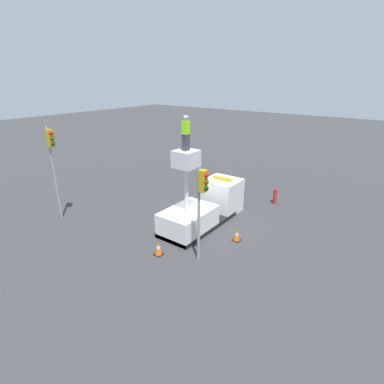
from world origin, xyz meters
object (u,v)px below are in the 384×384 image
(fire_hydrant, at_px, (275,196))
(worker, at_px, (186,133))
(traffic_light_pole, at_px, (202,196))
(bucket_truck, at_px, (204,207))
(traffic_light_across, at_px, (52,156))
(traffic_cone_rear, at_px, (158,248))
(traffic_cone_curbside, at_px, (237,235))

(fire_hydrant, bearing_deg, worker, 162.08)
(traffic_light_pole, height_order, fire_hydrant, traffic_light_pole)
(fire_hydrant, bearing_deg, traffic_light_pole, 179.37)
(bucket_truck, bearing_deg, worker, 180.00)
(worker, bearing_deg, fire_hydrant, -17.92)
(traffic_light_across, bearing_deg, fire_hydrant, -43.45)
(bucket_truck, distance_m, worker, 5.03)
(traffic_light_pole, distance_m, fire_hydrant, 9.31)
(traffic_light_pole, xyz_separation_m, fire_hydrant, (8.87, -0.10, -2.82))
(worker, xyz_separation_m, fire_hydrant, (7.16, -2.31, -5.15))
(bucket_truck, bearing_deg, traffic_light_across, 123.50)
(traffic_cone_rear, bearing_deg, traffic_light_pole, -66.02)
(worker, xyz_separation_m, traffic_light_across, (-3.16, 7.45, -1.65))
(bucket_truck, relative_size, traffic_cone_rear, 8.54)
(bucket_truck, relative_size, fire_hydrant, 5.61)
(worker, bearing_deg, traffic_cone_rear, -174.78)
(bucket_truck, height_order, traffic_cone_rear, bucket_truck)
(traffic_light_pole, distance_m, traffic_cone_rear, 3.71)
(traffic_light_across, relative_size, traffic_cone_curbside, 8.33)
(traffic_light_across, distance_m, traffic_cone_curbside, 11.58)
(bucket_truck, relative_size, worker, 3.60)
(bucket_truck, xyz_separation_m, traffic_light_pole, (-3.50, -2.22, 2.37))
(traffic_light_across, xyz_separation_m, fire_hydrant, (10.31, -9.77, -3.50))
(worker, bearing_deg, traffic_light_pole, -127.80)
(traffic_cone_curbside, bearing_deg, bucket_truck, 73.45)
(traffic_light_across, bearing_deg, traffic_light_pole, -81.54)
(fire_hydrant, bearing_deg, traffic_cone_rear, 167.99)
(worker, relative_size, traffic_cone_curbside, 2.54)
(fire_hydrant, xyz_separation_m, traffic_cone_rear, (-9.75, 2.08, -0.20))
(traffic_cone_rear, distance_m, traffic_cone_curbside, 4.34)
(traffic_light_pole, xyz_separation_m, traffic_light_across, (-1.44, 9.67, 0.68))
(bucket_truck, distance_m, traffic_cone_curbside, 2.90)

